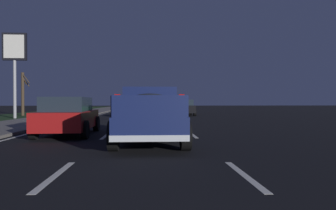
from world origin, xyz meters
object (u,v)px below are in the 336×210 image
object	(u,v)px
gas_price_sign	(15,54)
bare_tree_far	(23,93)
sedan_black	(184,107)
sedan_green	(149,108)
sedan_red	(68,116)
pickup_truck	(150,113)

from	to	relation	value
gas_price_sign	bare_tree_far	xyz separation A→B (m)	(4.85, 1.28, -2.96)
sedan_black	sedan_green	distance (m)	5.88
sedan_red	sedan_green	bearing A→B (deg)	-14.50
bare_tree_far	pickup_truck	bearing A→B (deg)	-148.76
sedan_red	sedan_green	world-z (taller)	same
sedan_green	gas_price_sign	bearing A→B (deg)	89.28
pickup_truck	sedan_green	bearing A→B (deg)	0.15
sedan_green	pickup_truck	bearing A→B (deg)	-179.85
sedan_green	gas_price_sign	size ratio (longest dim) A/B	0.64
sedan_black	gas_price_sign	distance (m)	15.56
sedan_red	bare_tree_far	world-z (taller)	bare_tree_far
pickup_truck	gas_price_sign	bearing A→B (deg)	35.60
sedan_red	gas_price_sign	bearing A→B (deg)	30.53
pickup_truck	bare_tree_far	bearing A→B (deg)	31.24
sedan_black	sedan_red	distance (m)	18.67
sedan_red	gas_price_sign	distance (m)	15.46
sedan_black	sedan_green	size ratio (longest dim) A/B	1.00
sedan_red	gas_price_sign	world-z (taller)	gas_price_sign
gas_price_sign	bare_tree_far	world-z (taller)	gas_price_sign
pickup_truck	sedan_green	xyz separation A→B (m)	(15.00, 0.04, -0.20)
pickup_truck	gas_price_sign	world-z (taller)	gas_price_sign
sedan_black	sedan_red	bearing A→B (deg)	159.15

